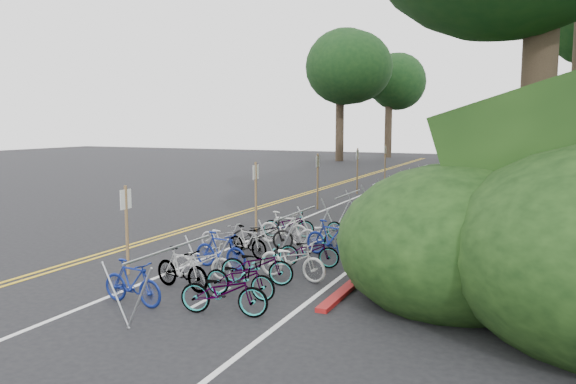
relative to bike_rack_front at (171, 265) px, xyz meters
name	(u,v)px	position (x,y,z in m)	size (l,w,h in m)	color
ground	(154,263)	(-2.72, 2.93, -0.92)	(120.00, 120.00, 0.00)	black
road_markings	(311,212)	(-2.09, 13.03, -0.91)	(7.47, 80.00, 0.01)	gold
red_curb	(437,212)	(2.98, 14.93, -0.87)	(0.25, 28.00, 0.10)	maroon
bike_rack_front	(171,265)	(0.00, 0.00, 0.00)	(1.19, 2.94, 1.28)	#989CA2
bike_racks_rest	(381,188)	(0.28, 15.93, -0.06)	(1.14, 23.00, 1.17)	#989CA2
signpost_near	(127,224)	(-2.58, 1.70, 0.40)	(0.08, 0.40, 2.29)	brown
signposts_rest	(339,172)	(-2.12, 16.93, 0.51)	(0.08, 18.40, 2.50)	brown
bike_front	(222,237)	(-1.71, 4.94, -0.49)	(1.65, 0.58, 0.87)	#9E9EA3
bike_valet	(269,249)	(0.36, 3.93, -0.44)	(3.32, 9.81, 1.06)	navy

